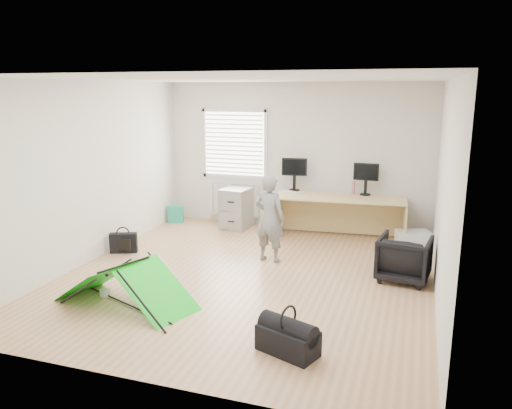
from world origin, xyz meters
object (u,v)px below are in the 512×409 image
(thermos, at_px, (353,187))
(duffel_bag, at_px, (288,341))
(office_chair, at_px, (404,258))
(monitor_right, at_px, (366,183))
(kite, at_px, (126,285))
(filing_cabinet, at_px, (237,208))
(person, at_px, (270,219))
(storage_crate, at_px, (413,240))
(monitor_left, at_px, (294,179))
(laptop_bag, at_px, (123,243))
(desk, at_px, (339,218))

(thermos, bearing_deg, duffel_bag, -90.53)
(office_chair, distance_m, duffel_bag, 2.60)
(monitor_right, relative_size, kite, 0.26)
(filing_cabinet, distance_m, monitor_right, 2.43)
(monitor_right, bearing_deg, person, -123.53)
(storage_crate, distance_m, duffel_bag, 4.06)
(filing_cabinet, bearing_deg, kite, -84.50)
(kite, bearing_deg, office_chair, 52.63)
(monitor_left, xyz_separation_m, laptop_bag, (-2.29, -2.12, -0.82))
(person, relative_size, kite, 0.80)
(monitor_right, bearing_deg, desk, -140.92)
(monitor_left, height_order, person, person)
(desk, distance_m, monitor_left, 1.11)
(desk, bearing_deg, monitor_right, 33.61)
(filing_cabinet, relative_size, thermos, 3.23)
(monitor_left, relative_size, duffel_bag, 0.76)
(desk, relative_size, monitor_left, 4.86)
(monitor_right, height_order, person, person)
(thermos, bearing_deg, storage_crate, -22.75)
(monitor_right, xyz_separation_m, laptop_bag, (-3.56, -2.12, -0.81))
(desk, xyz_separation_m, office_chair, (1.15, -1.64, -0.07))
(thermos, height_order, storage_crate, thermos)
(kite, bearing_deg, person, 81.97)
(monitor_left, bearing_deg, storage_crate, -20.10)
(monitor_right, distance_m, office_chair, 2.19)
(monitor_right, distance_m, thermos, 0.23)
(monitor_left, bearing_deg, person, -96.76)
(office_chair, bearing_deg, filing_cabinet, -22.39)
(filing_cabinet, xyz_separation_m, thermos, (2.14, 0.13, 0.50))
(monitor_right, relative_size, person, 0.32)
(desk, height_order, laptop_bag, desk)
(person, bearing_deg, laptop_bag, 18.29)
(person, xyz_separation_m, storage_crate, (2.08, 1.33, -0.52))
(monitor_left, relative_size, monitor_right, 1.06)
(filing_cabinet, distance_m, office_chair, 3.61)
(filing_cabinet, relative_size, monitor_left, 1.66)
(office_chair, bearing_deg, storage_crate, -85.76)
(desk, height_order, monitor_right, monitor_right)
(filing_cabinet, xyz_separation_m, kite, (-0.06, -3.74, -0.12))
(monitor_left, height_order, storage_crate, monitor_left)
(thermos, relative_size, kite, 0.14)
(office_chair, relative_size, laptop_bag, 1.60)
(filing_cabinet, distance_m, kite, 3.75)
(thermos, height_order, duffel_bag, thermos)
(desk, height_order, storage_crate, desk)
(kite, distance_m, laptop_bag, 2.09)
(person, height_order, storage_crate, person)
(monitor_left, distance_m, storage_crate, 2.34)
(desk, xyz_separation_m, thermos, (0.18, 0.32, 0.50))
(kite, bearing_deg, thermos, 81.96)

